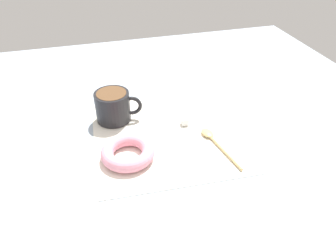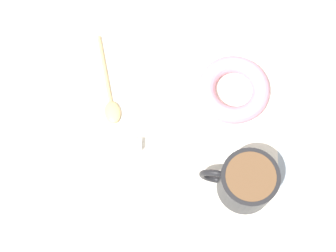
# 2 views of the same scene
# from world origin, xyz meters

# --- Properties ---
(ground_plane) EXTENTS (1.20, 1.20, 0.02)m
(ground_plane) POSITION_xyz_m (0.00, 0.00, -0.01)
(ground_plane) COLOR #99A8B7
(napkin) EXTENTS (0.35, 0.35, 0.00)m
(napkin) POSITION_xyz_m (-0.00, -0.02, 0.00)
(napkin) COLOR white
(napkin) RESTS_ON ground_plane
(coffee_cup) EXTENTS (0.08, 0.11, 0.07)m
(coffee_cup) POSITION_xyz_m (-0.09, -0.13, 0.04)
(coffee_cup) COLOR black
(coffee_cup) RESTS_ON napkin
(donut) EXTENTS (0.11, 0.11, 0.03)m
(donut) POSITION_xyz_m (0.06, -0.12, 0.02)
(donut) COLOR pink
(donut) RESTS_ON napkin
(spoon) EXTENTS (0.15, 0.04, 0.01)m
(spoon) POSITION_xyz_m (0.05, 0.07, 0.01)
(spoon) COLOR #D8B772
(spoon) RESTS_ON napkin
(sugar_cube) EXTENTS (0.02, 0.02, 0.02)m
(sugar_cube) POSITION_xyz_m (-0.03, 0.03, 0.01)
(sugar_cube) COLOR white
(sugar_cube) RESTS_ON napkin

